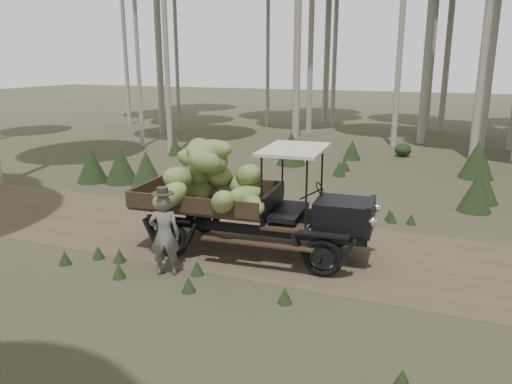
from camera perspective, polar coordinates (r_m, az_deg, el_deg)
ground at (r=11.28m, az=6.16°, el=-6.61°), size 120.00×120.00×0.00m
dirt_track at (r=11.27m, az=6.16°, el=-6.59°), size 70.00×4.00×0.01m
banana_truck at (r=10.76m, az=-2.83°, el=0.85°), size 5.31×2.66×2.54m
farmer at (r=9.87m, az=-10.41°, el=-4.74°), size 0.70×0.59×1.78m
undergrowth at (r=10.69m, az=7.85°, el=-4.68°), size 22.83×24.86×1.40m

